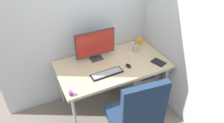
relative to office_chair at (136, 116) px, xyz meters
name	(u,v)px	position (x,y,z in m)	size (l,w,h in m)	color
ground_plane	(112,102)	(0.10, 0.78, -0.56)	(8.00, 8.00, 0.00)	slate
wall_back	(98,3)	(0.10, 1.21, 0.84)	(2.83, 0.04, 2.80)	silver
wall_side_right	(177,10)	(0.85, 0.58, 0.84)	(0.04, 2.19, 2.80)	silver
desk	(112,66)	(0.10, 0.78, 0.11)	(1.45, 0.80, 0.72)	#D1B78C
office_chair	(136,116)	(0.00, 0.00, 0.00)	(0.62, 0.63, 1.12)	black
filing_cabinet	(139,76)	(0.56, 0.82, -0.25)	(0.45, 0.47, 0.63)	slate
monitor	(95,44)	(-0.05, 0.99, 0.38)	(0.54, 0.13, 0.41)	#333338
keyboard	(107,73)	(-0.06, 0.61, 0.17)	(0.42, 0.14, 0.02)	black
mouse	(128,66)	(0.26, 0.63, 0.18)	(0.05, 0.09, 0.04)	black
pen_holder	(136,48)	(0.53, 0.93, 0.21)	(0.08, 0.08, 0.17)	#B2B5BA
notebook	(158,62)	(0.66, 0.54, 0.17)	(0.12, 0.18, 0.01)	black
coffee_mug	(139,42)	(0.68, 1.06, 0.21)	(0.12, 0.08, 0.10)	orange
desk_clamp_accessory	(71,93)	(-0.56, 0.45, 0.19)	(0.04, 0.04, 0.05)	purple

